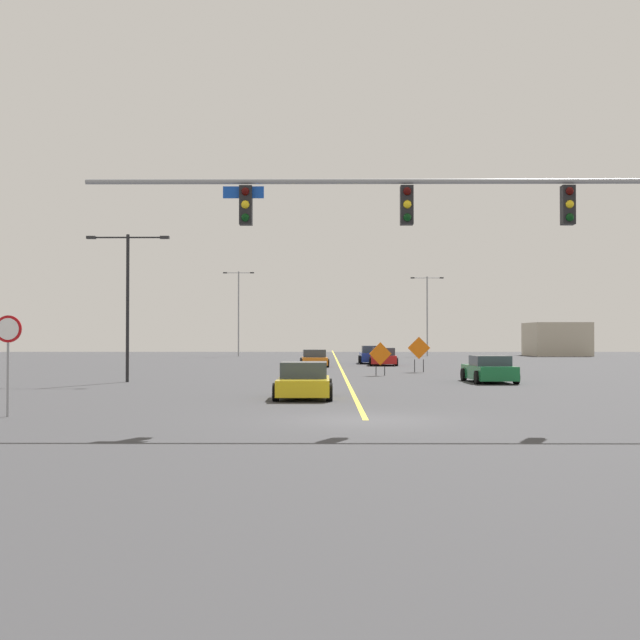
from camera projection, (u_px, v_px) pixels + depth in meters
name	position (u px, v px, depth m)	size (l,w,h in m)	color
ground	(366.00, 420.00, 21.88)	(195.80, 195.80, 0.00)	#38383A
road_centre_stripe	(337.00, 361.00, 76.26)	(0.16, 108.78, 0.01)	yellow
traffic_signal_assembly	(489.00, 220.00, 21.95)	(17.37, 0.44, 6.89)	gray
stop_sign	(8.00, 345.00, 22.87)	(0.76, 0.07, 2.83)	gray
street_lamp_mid_left	(427.00, 309.00, 94.12)	(3.78, 0.24, 9.13)	gray
street_lamp_far_left	(128.00, 292.00, 40.36)	(4.08, 0.24, 7.27)	black
street_lamp_far_right	(239.00, 307.00, 93.10)	(3.52, 0.24, 9.64)	gray
construction_sign_right_lane	(380.00, 355.00, 46.95)	(1.30, 0.35, 1.92)	orange
construction_sign_right_shoulder	(419.00, 350.00, 51.48)	(1.41, 0.18, 2.23)	orange
car_red_distant	(383.00, 357.00, 63.55)	(2.29, 4.25, 1.37)	red
car_blue_passing	(372.00, 355.00, 68.07)	(2.15, 4.29, 1.48)	#1E389E
car_yellow_mid	(304.00, 382.00, 29.82)	(2.07, 4.18, 1.31)	gold
car_orange_approaching	(314.00, 359.00, 60.66)	(2.22, 4.02, 1.28)	orange
car_green_far	(489.00, 370.00, 39.95)	(2.21, 4.44, 1.31)	#196B38
roadside_building_east	(556.00, 339.00, 95.55)	(6.38, 7.46, 3.86)	#B2A893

